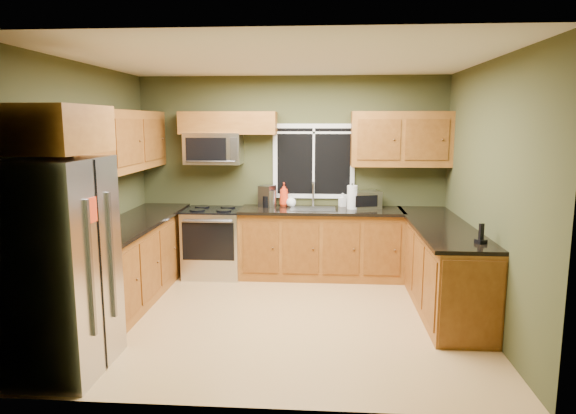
# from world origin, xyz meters

# --- Properties ---
(floor) EXTENTS (4.20, 4.20, 0.00)m
(floor) POSITION_xyz_m (0.00, 0.00, 0.00)
(floor) COLOR tan
(floor) RESTS_ON ground
(ceiling) EXTENTS (4.20, 4.20, 0.00)m
(ceiling) POSITION_xyz_m (0.00, 0.00, 2.70)
(ceiling) COLOR white
(ceiling) RESTS_ON back_wall
(back_wall) EXTENTS (4.20, 0.00, 4.20)m
(back_wall) POSITION_xyz_m (0.00, 1.80, 1.35)
(back_wall) COLOR #3B3D20
(back_wall) RESTS_ON ground
(front_wall) EXTENTS (4.20, 0.00, 4.20)m
(front_wall) POSITION_xyz_m (0.00, -1.80, 1.35)
(front_wall) COLOR #3B3D20
(front_wall) RESTS_ON ground
(left_wall) EXTENTS (0.00, 3.60, 3.60)m
(left_wall) POSITION_xyz_m (-2.10, 0.00, 1.35)
(left_wall) COLOR #3B3D20
(left_wall) RESTS_ON ground
(right_wall) EXTENTS (0.00, 3.60, 3.60)m
(right_wall) POSITION_xyz_m (2.10, 0.00, 1.35)
(right_wall) COLOR #3B3D20
(right_wall) RESTS_ON ground
(window) EXTENTS (1.12, 0.03, 1.02)m
(window) POSITION_xyz_m (0.30, 1.78, 1.55)
(window) COLOR white
(window) RESTS_ON back_wall
(base_cabinets_left) EXTENTS (0.60, 2.65, 0.90)m
(base_cabinets_left) POSITION_xyz_m (-1.80, 0.48, 0.45)
(base_cabinets_left) COLOR brown
(base_cabinets_left) RESTS_ON ground
(countertop_left) EXTENTS (0.65, 2.65, 0.04)m
(countertop_left) POSITION_xyz_m (-1.78, 0.48, 0.92)
(countertop_left) COLOR black
(countertop_left) RESTS_ON base_cabinets_left
(base_cabinets_back) EXTENTS (2.17, 0.60, 0.90)m
(base_cabinets_back) POSITION_xyz_m (0.42, 1.50, 0.45)
(base_cabinets_back) COLOR brown
(base_cabinets_back) RESTS_ON ground
(countertop_back) EXTENTS (2.17, 0.65, 0.04)m
(countertop_back) POSITION_xyz_m (0.42, 1.48, 0.92)
(countertop_back) COLOR black
(countertop_back) RESTS_ON base_cabinets_back
(base_cabinets_peninsula) EXTENTS (0.60, 2.52, 0.90)m
(base_cabinets_peninsula) POSITION_xyz_m (1.80, 0.54, 0.45)
(base_cabinets_peninsula) COLOR brown
(base_cabinets_peninsula) RESTS_ON ground
(countertop_peninsula) EXTENTS (0.65, 2.50, 0.04)m
(countertop_peninsula) POSITION_xyz_m (1.78, 0.55, 0.92)
(countertop_peninsula) COLOR black
(countertop_peninsula) RESTS_ON base_cabinets_peninsula
(upper_cabinets_left) EXTENTS (0.33, 2.65, 0.72)m
(upper_cabinets_left) POSITION_xyz_m (-1.94, 0.48, 1.86)
(upper_cabinets_left) COLOR brown
(upper_cabinets_left) RESTS_ON left_wall
(upper_cabinets_back_left) EXTENTS (1.30, 0.33, 0.30)m
(upper_cabinets_back_left) POSITION_xyz_m (-0.85, 1.64, 2.07)
(upper_cabinets_back_left) COLOR brown
(upper_cabinets_back_left) RESTS_ON back_wall
(upper_cabinets_back_right) EXTENTS (1.30, 0.33, 0.72)m
(upper_cabinets_back_right) POSITION_xyz_m (1.45, 1.64, 1.86)
(upper_cabinets_back_right) COLOR brown
(upper_cabinets_back_right) RESTS_ON back_wall
(upper_cabinet_over_fridge) EXTENTS (0.72, 0.90, 0.38)m
(upper_cabinet_over_fridge) POSITION_xyz_m (-1.74, -1.30, 2.03)
(upper_cabinet_over_fridge) COLOR brown
(upper_cabinet_over_fridge) RESTS_ON left_wall
(refrigerator) EXTENTS (0.74, 0.90, 1.80)m
(refrigerator) POSITION_xyz_m (-1.74, -1.30, 0.90)
(refrigerator) COLOR #B7B7BC
(refrigerator) RESTS_ON ground
(range) EXTENTS (0.76, 0.69, 0.94)m
(range) POSITION_xyz_m (-1.05, 1.47, 0.47)
(range) COLOR #B7B7BC
(range) RESTS_ON ground
(microwave) EXTENTS (0.76, 0.41, 0.42)m
(microwave) POSITION_xyz_m (-1.05, 1.61, 1.73)
(microwave) COLOR #B7B7BC
(microwave) RESTS_ON back_wall
(sink) EXTENTS (0.60, 0.42, 0.36)m
(sink) POSITION_xyz_m (0.30, 1.49, 0.95)
(sink) COLOR slate
(sink) RESTS_ON countertop_back
(toaster_oven) EXTENTS (0.43, 0.38, 0.23)m
(toaster_oven) POSITION_xyz_m (1.01, 1.60, 1.05)
(toaster_oven) COLOR #B7B7BC
(toaster_oven) RESTS_ON countertop_back
(coffee_maker) EXTENTS (0.24, 0.28, 0.29)m
(coffee_maker) POSITION_xyz_m (-0.33, 1.64, 1.07)
(coffee_maker) COLOR slate
(coffee_maker) RESTS_ON countertop_back
(kettle) EXTENTS (0.20, 0.20, 0.28)m
(kettle) POSITION_xyz_m (-0.28, 1.61, 1.07)
(kettle) COLOR #B7B7BC
(kettle) RESTS_ON countertop_back
(paper_towel_roll) EXTENTS (0.17, 0.17, 0.35)m
(paper_towel_roll) POSITION_xyz_m (0.82, 1.52, 1.10)
(paper_towel_roll) COLOR white
(paper_towel_roll) RESTS_ON countertop_back
(soap_bottle_a) EXTENTS (0.14, 0.14, 0.32)m
(soap_bottle_a) POSITION_xyz_m (-0.10, 1.70, 1.10)
(soap_bottle_a) COLOR red
(soap_bottle_a) RESTS_ON countertop_back
(soap_bottle_b) EXTENTS (0.11, 0.11, 0.19)m
(soap_bottle_b) POSITION_xyz_m (0.70, 1.70, 1.03)
(soap_bottle_b) COLOR white
(soap_bottle_b) RESTS_ON countertop_back
(soap_bottle_c) EXTENTS (0.16, 0.16, 0.17)m
(soap_bottle_c) POSITION_xyz_m (0.00, 1.64, 1.03)
(soap_bottle_c) COLOR white
(soap_bottle_c) RESTS_ON countertop_back
(cordless_phone) EXTENTS (0.12, 0.12, 0.19)m
(cordless_phone) POSITION_xyz_m (1.95, -0.37, 1.00)
(cordless_phone) COLOR black
(cordless_phone) RESTS_ON countertop_peninsula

